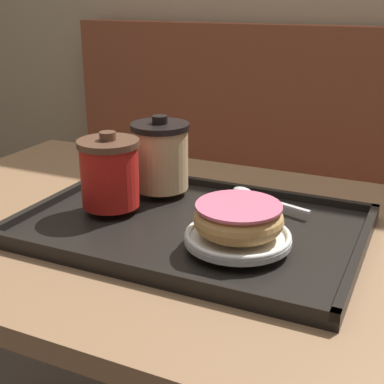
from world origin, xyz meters
TOP-DOWN VIEW (x-y plane):
  - booth_bench at (-0.10, 0.87)m, footprint 1.56×0.44m
  - cafe_table at (0.00, 0.00)m, footprint 1.04×0.66m
  - serving_tray at (0.02, -0.02)m, footprint 0.50×0.34m
  - coffee_cup_front at (-0.11, -0.03)m, footprint 0.10×0.10m
  - coffee_cup_rear at (-0.08, 0.08)m, footprint 0.10×0.10m
  - plate_with_chocolate_donut at (0.12, -0.07)m, footprint 0.15×0.15m
  - donut_chocolate_glazed at (0.12, -0.07)m, footprint 0.12×0.12m
  - spoon at (0.08, 0.10)m, footprint 0.14×0.06m

SIDE VIEW (x-z plane):
  - booth_bench at x=-0.10m, z-range -0.18..0.82m
  - cafe_table at x=0.00m, z-range 0.22..0.97m
  - serving_tray at x=0.02m, z-range 0.75..0.77m
  - spoon at x=0.08m, z-range 0.77..0.79m
  - plate_with_chocolate_donut at x=0.12m, z-range 0.78..0.79m
  - donut_chocolate_glazed at x=0.12m, z-range 0.79..0.83m
  - coffee_cup_front at x=-0.11m, z-range 0.77..0.89m
  - coffee_cup_rear at x=-0.08m, z-range 0.77..0.90m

